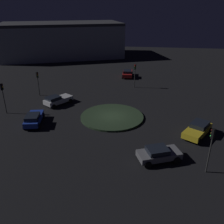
{
  "coord_description": "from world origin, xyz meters",
  "views": [
    {
      "loc": [
        28.22,
        3.91,
        13.64
      ],
      "look_at": [
        0.0,
        0.0,
        0.77
      ],
      "focal_mm": 38.5,
      "sensor_mm": 36.0,
      "label": 1
    }
  ],
  "objects_px": {
    "car_grey": "(159,154)",
    "traffic_light_south": "(3,92)",
    "traffic_light_southwest": "(38,79)",
    "car_red": "(127,73)",
    "traffic_light_west": "(135,71)",
    "store_building": "(63,40)",
    "traffic_light_northeast": "(211,142)",
    "car_yellow": "(198,129)",
    "car_silver": "(57,100)",
    "car_blue": "(34,118)"
  },
  "relations": [
    {
      "from": "car_grey",
      "to": "traffic_light_south",
      "type": "xyz_separation_m",
      "value": [
        -8.14,
        -20.07,
        2.26
      ]
    },
    {
      "from": "traffic_light_south",
      "to": "traffic_light_southwest",
      "type": "bearing_deg",
      "value": 74.66
    },
    {
      "from": "car_red",
      "to": "traffic_light_west",
      "type": "height_order",
      "value": "traffic_light_west"
    },
    {
      "from": "traffic_light_southwest",
      "to": "car_grey",
      "type": "bearing_deg",
      "value": -12.66
    },
    {
      "from": "car_grey",
      "to": "traffic_light_south",
      "type": "bearing_deg",
      "value": -44.06
    },
    {
      "from": "traffic_light_west",
      "to": "store_building",
      "type": "relative_size",
      "value": 0.12
    },
    {
      "from": "car_grey",
      "to": "car_red",
      "type": "xyz_separation_m",
      "value": [
        -28.27,
        -5.19,
        0.02
      ]
    },
    {
      "from": "traffic_light_northeast",
      "to": "store_building",
      "type": "distance_m",
      "value": 55.75
    },
    {
      "from": "traffic_light_northeast",
      "to": "car_yellow",
      "type": "bearing_deg",
      "value": -48.11
    },
    {
      "from": "car_silver",
      "to": "store_building",
      "type": "xyz_separation_m",
      "value": [
        -34.38,
        -10.4,
        3.82
      ]
    },
    {
      "from": "car_grey",
      "to": "traffic_light_west",
      "type": "xyz_separation_m",
      "value": [
        -21.6,
        -3.41,
        2.25
      ]
    },
    {
      "from": "car_blue",
      "to": "traffic_light_southwest",
      "type": "bearing_deg",
      "value": 7.19
    },
    {
      "from": "car_silver",
      "to": "traffic_light_northeast",
      "type": "relative_size",
      "value": 1.03
    },
    {
      "from": "car_grey",
      "to": "traffic_light_south",
      "type": "distance_m",
      "value": 21.78
    },
    {
      "from": "traffic_light_northeast",
      "to": "car_silver",
      "type": "bearing_deg",
      "value": 9.62
    },
    {
      "from": "car_yellow",
      "to": "traffic_light_south",
      "type": "bearing_deg",
      "value": -64.68
    },
    {
      "from": "car_yellow",
      "to": "car_blue",
      "type": "bearing_deg",
      "value": -58.82
    },
    {
      "from": "traffic_light_northeast",
      "to": "traffic_light_southwest",
      "type": "height_order",
      "value": "traffic_light_northeast"
    },
    {
      "from": "car_yellow",
      "to": "car_red",
      "type": "xyz_separation_m",
      "value": [
        -22.79,
        -9.74,
        0.01
      ]
    },
    {
      "from": "car_yellow",
      "to": "store_building",
      "type": "bearing_deg",
      "value": -113.07
    },
    {
      "from": "car_blue",
      "to": "car_yellow",
      "type": "relative_size",
      "value": 0.94
    },
    {
      "from": "car_yellow",
      "to": "store_building",
      "type": "height_order",
      "value": "store_building"
    },
    {
      "from": "traffic_light_south",
      "to": "traffic_light_west",
      "type": "xyz_separation_m",
      "value": [
        -13.46,
        16.66,
        -0.02
      ]
    },
    {
      "from": "car_yellow",
      "to": "store_building",
      "type": "relative_size",
      "value": 0.14
    },
    {
      "from": "car_grey",
      "to": "car_silver",
      "type": "relative_size",
      "value": 0.99
    },
    {
      "from": "traffic_light_southwest",
      "to": "car_silver",
      "type": "bearing_deg",
      "value": -10.3
    },
    {
      "from": "traffic_light_southwest",
      "to": "traffic_light_south",
      "type": "xyz_separation_m",
      "value": [
        7.23,
        -1.62,
        0.23
      ]
    },
    {
      "from": "car_blue",
      "to": "car_red",
      "type": "xyz_separation_m",
      "value": [
        -22.69,
        9.77,
        0.01
      ]
    },
    {
      "from": "traffic_light_northeast",
      "to": "traffic_light_southwest",
      "type": "distance_m",
      "value": 27.98
    },
    {
      "from": "car_red",
      "to": "store_building",
      "type": "relative_size",
      "value": 0.13
    },
    {
      "from": "car_blue",
      "to": "traffic_light_west",
      "type": "distance_m",
      "value": 19.87
    },
    {
      "from": "car_silver",
      "to": "store_building",
      "type": "height_order",
      "value": "store_building"
    },
    {
      "from": "car_blue",
      "to": "car_red",
      "type": "relative_size",
      "value": 0.97
    },
    {
      "from": "car_red",
      "to": "traffic_light_northeast",
      "type": "relative_size",
      "value": 1.05
    },
    {
      "from": "car_grey",
      "to": "traffic_light_northeast",
      "type": "relative_size",
      "value": 1.02
    },
    {
      "from": "traffic_light_northeast",
      "to": "store_building",
      "type": "relative_size",
      "value": 0.12
    },
    {
      "from": "car_silver",
      "to": "car_blue",
      "type": "bearing_deg",
      "value": -151.84
    },
    {
      "from": "car_silver",
      "to": "traffic_light_south",
      "type": "distance_m",
      "value": 7.42
    },
    {
      "from": "traffic_light_southwest",
      "to": "traffic_light_northeast",
      "type": "bearing_deg",
      "value": -9.08
    },
    {
      "from": "traffic_light_south",
      "to": "store_building",
      "type": "xyz_separation_m",
      "value": [
        -38.41,
        -4.6,
        1.53
      ]
    },
    {
      "from": "car_red",
      "to": "traffic_light_southwest",
      "type": "distance_m",
      "value": 18.61
    },
    {
      "from": "traffic_light_west",
      "to": "traffic_light_southwest",
      "type": "bearing_deg",
      "value": -57.53
    },
    {
      "from": "car_grey",
      "to": "traffic_light_southwest",
      "type": "height_order",
      "value": "traffic_light_southwest"
    },
    {
      "from": "traffic_light_southwest",
      "to": "traffic_light_south",
      "type": "distance_m",
      "value": 7.41
    },
    {
      "from": "car_red",
      "to": "traffic_light_west",
      "type": "distance_m",
      "value": 7.26
    },
    {
      "from": "car_red",
      "to": "traffic_light_southwest",
      "type": "bearing_deg",
      "value": 131.33
    },
    {
      "from": "traffic_light_south",
      "to": "store_building",
      "type": "distance_m",
      "value": 38.71
    },
    {
      "from": "car_grey",
      "to": "traffic_light_southwest",
      "type": "relative_size",
      "value": 1.13
    },
    {
      "from": "traffic_light_south",
      "to": "store_building",
      "type": "height_order",
      "value": "store_building"
    },
    {
      "from": "car_grey",
      "to": "traffic_light_northeast",
      "type": "height_order",
      "value": "traffic_light_northeast"
    }
  ]
}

